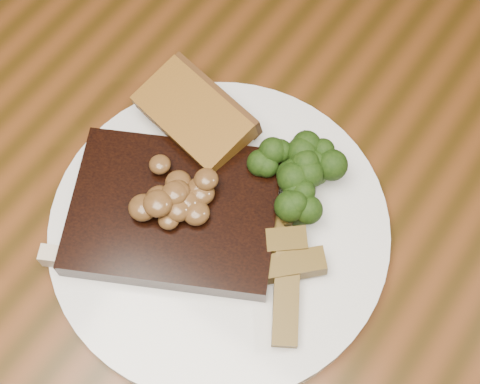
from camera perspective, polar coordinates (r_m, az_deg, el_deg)
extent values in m
plane|color=#33150B|center=(1.29, 0.29, -15.17)|extent=(4.50, 4.50, 0.00)
cube|color=#4F280F|center=(0.58, 0.61, -2.57)|extent=(1.60, 0.90, 0.04)
cylinder|color=black|center=(1.30, 14.42, 8.69)|extent=(0.04, 0.04, 0.45)
cylinder|color=silver|center=(0.55, -1.76, -3.20)|extent=(0.33, 0.33, 0.01)
cube|color=black|center=(0.54, -5.62, -1.75)|extent=(0.20, 0.19, 0.02)
cube|color=#B7A78E|center=(0.53, -9.30, -6.40)|extent=(0.13, 0.08, 0.02)
cube|color=brown|center=(0.58, -3.87, 5.48)|extent=(0.10, 0.07, 0.02)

